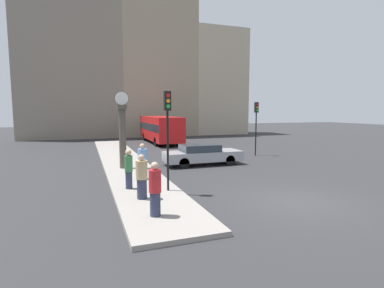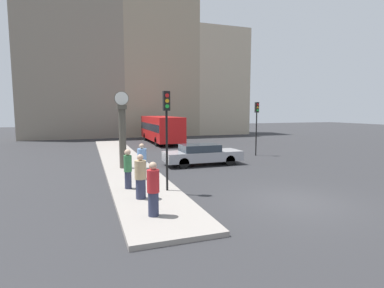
# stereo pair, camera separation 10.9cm
# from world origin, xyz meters

# --- Properties ---
(ground_plane) EXTENTS (120.00, 120.00, 0.00)m
(ground_plane) POSITION_xyz_m (0.00, 0.00, 0.00)
(ground_plane) COLOR #2D2D30
(sidewalk_corner) EXTENTS (2.66, 25.64, 0.15)m
(sidewalk_corner) POSITION_xyz_m (-5.02, 10.82, 0.08)
(sidewalk_corner) COLOR gray
(sidewalk_corner) RESTS_ON ground_plane
(building_row) EXTENTS (29.11, 5.00, 19.79)m
(building_row) POSITION_xyz_m (-0.28, 30.83, 8.77)
(building_row) COLOR gray
(building_row) RESTS_ON ground_plane
(sedan_car) EXTENTS (4.78, 1.76, 1.28)m
(sedan_car) POSITION_xyz_m (-0.51, 8.18, 0.66)
(sedan_car) COLOR #9E9EA3
(sedan_car) RESTS_ON ground_plane
(bus_distant) EXTENTS (2.52, 9.27, 2.72)m
(bus_distant) POSITION_xyz_m (0.10, 21.47, 1.56)
(bus_distant) COLOR red
(bus_distant) RESTS_ON ground_plane
(traffic_light_near) EXTENTS (0.26, 0.24, 3.95)m
(traffic_light_near) POSITION_xyz_m (-4.21, 2.57, 2.97)
(traffic_light_near) COLOR black
(traffic_light_near) RESTS_ON sidewalk_corner
(traffic_light_far) EXTENTS (0.26, 0.24, 3.96)m
(traffic_light_far) POSITION_xyz_m (4.69, 10.42, 2.83)
(traffic_light_far) COLOR black
(traffic_light_far) RESTS_ON ground_plane
(street_clock) EXTENTS (0.78, 0.50, 4.25)m
(street_clock) POSITION_xyz_m (-5.33, 7.99, 2.15)
(street_clock) COLOR #4C473D
(street_clock) RESTS_ON sidewalk_corner
(pedestrian_red_top) EXTENTS (0.38, 0.38, 1.67)m
(pedestrian_red_top) POSITION_xyz_m (-5.35, -0.15, 0.98)
(pedestrian_red_top) COLOR #2D334C
(pedestrian_red_top) RESTS_ON sidewalk_corner
(pedestrian_green_hoodie) EXTENTS (0.33, 0.33, 1.63)m
(pedestrian_green_hoodie) POSITION_xyz_m (-5.65, 3.37, 0.99)
(pedestrian_green_hoodie) COLOR #2D334C
(pedestrian_green_hoodie) RESTS_ON sidewalk_corner
(pedestrian_tan_coat) EXTENTS (0.42, 0.42, 1.64)m
(pedestrian_tan_coat) POSITION_xyz_m (-5.41, 1.79, 0.95)
(pedestrian_tan_coat) COLOR #2D334C
(pedestrian_tan_coat) RESTS_ON sidewalk_corner
(pedestrian_blue_stripe) EXTENTS (0.43, 0.43, 1.67)m
(pedestrian_blue_stripe) POSITION_xyz_m (-4.80, 4.94, 0.97)
(pedestrian_blue_stripe) COLOR #2D334C
(pedestrian_blue_stripe) RESTS_ON sidewalk_corner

